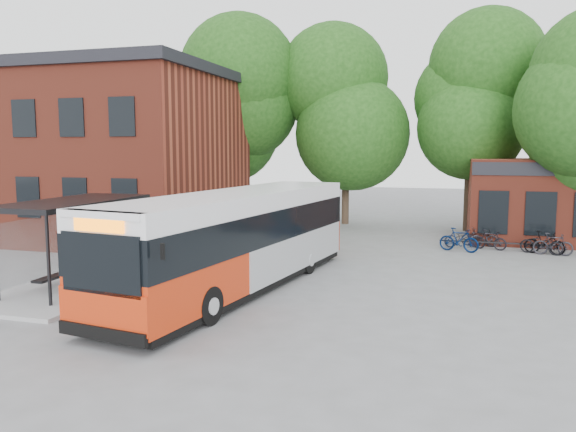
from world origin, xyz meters
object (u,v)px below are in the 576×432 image
(bicycle_0, at_px, (463,238))
(bicycle_6, at_px, (541,244))
(bicycle_3, at_px, (490,240))
(city_bus, at_px, (238,241))
(bus_shelter, at_px, (75,244))
(bicycle_7, at_px, (553,244))
(bicycle_2, at_px, (480,237))
(bicycle_1, at_px, (459,240))
(bicycle_5, at_px, (545,243))

(bicycle_0, relative_size, bicycle_6, 0.99)
(bicycle_0, bearing_deg, bicycle_3, -115.97)
(city_bus, bearing_deg, bus_shelter, -157.37)
(city_bus, height_order, bicycle_7, city_bus)
(bicycle_7, bearing_deg, city_bus, 136.33)
(bicycle_2, bearing_deg, bicycle_7, -112.13)
(city_bus, xyz_separation_m, bicycle_2, (7.81, 10.66, -1.14))
(bicycle_2, height_order, bicycle_7, bicycle_7)
(bicycle_1, bearing_deg, bicycle_5, -65.53)
(bus_shelter, distance_m, bicycle_2, 17.66)
(city_bus, bearing_deg, bicycle_2, 62.13)
(bicycle_5, xyz_separation_m, bicycle_7, (0.31, -0.14, -0.02))
(bicycle_1, bearing_deg, city_bus, 160.54)
(bus_shelter, relative_size, bicycle_2, 4.28)
(city_bus, xyz_separation_m, bicycle_7, (10.71, 9.17, -1.10))
(bicycle_1, height_order, bicycle_5, bicycle_1)
(bicycle_5, height_order, bicycle_7, bicycle_5)
(bicycle_0, bearing_deg, bicycle_1, 156.64)
(city_bus, height_order, bicycle_2, city_bus)
(city_bus, distance_m, bicycle_0, 12.36)
(bicycle_2, distance_m, bicycle_3, 0.93)
(bus_shelter, bearing_deg, bicycle_3, 39.83)
(bicycle_1, xyz_separation_m, bicycle_6, (3.40, 0.41, -0.07))
(bus_shelter, bearing_deg, bicycle_0, 42.97)
(bicycle_2, bearing_deg, bus_shelter, 137.90)
(bicycle_6, bearing_deg, bicycle_0, 96.09)
(city_bus, bearing_deg, bicycle_6, 50.58)
(bicycle_3, distance_m, bicycle_5, 2.25)
(bicycle_3, xyz_separation_m, bicycle_7, (2.50, -0.65, 0.03))
(city_bus, bearing_deg, bicycle_0, 63.25)
(bicycle_3, bearing_deg, bus_shelter, 148.04)
(bicycle_0, xyz_separation_m, bicycle_1, (-0.20, -1.15, 0.07))
(bus_shelter, relative_size, bicycle_6, 4.02)
(bicycle_5, distance_m, bicycle_6, 0.14)
(bicycle_5, bearing_deg, bicycle_2, 77.57)
(bus_shelter, distance_m, bicycle_0, 16.73)
(bicycle_5, relative_size, bicycle_6, 0.95)
(bus_shelter, xyz_separation_m, bicycle_7, (15.84, 10.48, -0.97))
(bicycle_1, height_order, bicycle_3, bicycle_1)
(bicycle_0, distance_m, bicycle_2, 0.94)
(bicycle_5, bearing_deg, bus_shelter, 139.53)
(bus_shelter, height_order, bicycle_6, bus_shelter)
(bicycle_5, bearing_deg, city_bus, 147.02)
(bicycle_7, bearing_deg, bicycle_5, 71.48)
(bicycle_2, xyz_separation_m, bicycle_6, (2.46, -1.34, 0.03))
(bicycle_0, distance_m, bicycle_6, 3.28)
(city_bus, distance_m, bicycle_6, 13.92)
(bicycle_0, xyz_separation_m, bicycle_6, (3.19, -0.75, 0.01))
(bicycle_1, height_order, bicycle_7, bicycle_1)
(city_bus, distance_m, bicycle_2, 13.27)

